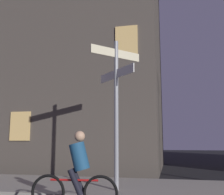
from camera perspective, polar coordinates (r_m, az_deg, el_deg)
name	(u,v)px	position (r m, az deg, el deg)	size (l,w,h in m)	color
sidewalk_kerb	(132,188)	(8.03, 4.29, -18.73)	(40.00, 3.14, 0.14)	gray
signpost	(116,98)	(7.30, 0.91, -0.17)	(1.16, 1.16, 4.04)	gray
cyclist	(77,173)	(5.75, -7.53, -15.70)	(1.82, 0.36, 1.61)	black
building_left_block	(60,22)	(16.51, -11.04, 15.49)	(11.26, 7.31, 16.49)	#4C443D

